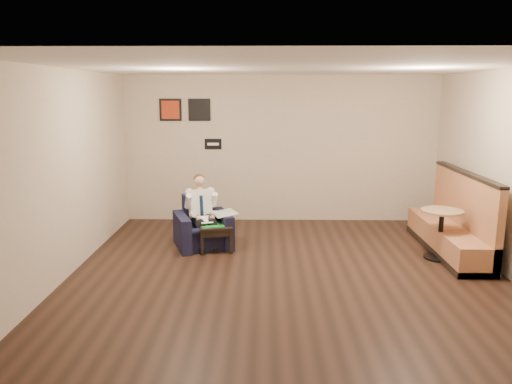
{
  "coord_description": "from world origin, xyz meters",
  "views": [
    {
      "loc": [
        -0.32,
        -6.57,
        2.49
      ],
      "look_at": [
        -0.45,
        1.2,
        0.92
      ],
      "focal_mm": 35.0,
      "sensor_mm": 36.0,
      "label": 1
    }
  ],
  "objects_px": {
    "seated_man": "(204,215)",
    "side_table": "(215,237)",
    "banquette": "(450,213)",
    "coffee_mug": "(225,220)",
    "smartphone": "(217,222)",
    "green_folder": "(214,225)",
    "armchair": "(203,222)",
    "cafe_table": "(440,234)"
  },
  "relations": [
    {
      "from": "green_folder",
      "to": "cafe_table",
      "type": "distance_m",
      "value": 3.48
    },
    {
      "from": "smartphone",
      "to": "cafe_table",
      "type": "distance_m",
      "value": 3.46
    },
    {
      "from": "side_table",
      "to": "banquette",
      "type": "distance_m",
      "value": 3.71
    },
    {
      "from": "seated_man",
      "to": "coffee_mug",
      "type": "distance_m",
      "value": 0.35
    },
    {
      "from": "side_table",
      "to": "smartphone",
      "type": "relative_size",
      "value": 3.93
    },
    {
      "from": "armchair",
      "to": "green_folder",
      "type": "distance_m",
      "value": 0.28
    },
    {
      "from": "smartphone",
      "to": "cafe_table",
      "type": "height_order",
      "value": "cafe_table"
    },
    {
      "from": "green_folder",
      "to": "cafe_table",
      "type": "xyz_separation_m",
      "value": [
        3.46,
        -0.34,
        -0.04
      ]
    },
    {
      "from": "seated_man",
      "to": "side_table",
      "type": "height_order",
      "value": "seated_man"
    },
    {
      "from": "armchair",
      "to": "side_table",
      "type": "relative_size",
      "value": 1.66
    },
    {
      "from": "green_folder",
      "to": "smartphone",
      "type": "xyz_separation_m",
      "value": [
        0.04,
        0.18,
        -0.0
      ]
    },
    {
      "from": "side_table",
      "to": "green_folder",
      "type": "xyz_separation_m",
      "value": [
        -0.02,
        -0.02,
        0.21
      ]
    },
    {
      "from": "seated_man",
      "to": "smartphone",
      "type": "xyz_separation_m",
      "value": [
        0.2,
        0.07,
        -0.14
      ]
    },
    {
      "from": "coffee_mug",
      "to": "armchair",
      "type": "bearing_deg",
      "value": 173.7
    },
    {
      "from": "smartphone",
      "to": "cafe_table",
      "type": "xyz_separation_m",
      "value": [
        3.42,
        -0.51,
        -0.04
      ]
    },
    {
      "from": "banquette",
      "to": "armchair",
      "type": "bearing_deg",
      "value": 177.29
    },
    {
      "from": "side_table",
      "to": "banquette",
      "type": "xyz_separation_m",
      "value": [
        3.68,
        -0.01,
        0.42
      ]
    },
    {
      "from": "cafe_table",
      "to": "armchair",
      "type": "bearing_deg",
      "value": 171.58
    },
    {
      "from": "green_folder",
      "to": "cafe_table",
      "type": "relative_size",
      "value": 0.55
    },
    {
      "from": "green_folder",
      "to": "cafe_table",
      "type": "bearing_deg",
      "value": -5.58
    },
    {
      "from": "armchair",
      "to": "seated_man",
      "type": "relative_size",
      "value": 0.75
    },
    {
      "from": "green_folder",
      "to": "smartphone",
      "type": "bearing_deg",
      "value": 76.71
    },
    {
      "from": "side_table",
      "to": "smartphone",
      "type": "height_order",
      "value": "smartphone"
    },
    {
      "from": "green_folder",
      "to": "banquette",
      "type": "xyz_separation_m",
      "value": [
        3.71,
        0.02,
        0.21
      ]
    },
    {
      "from": "side_table",
      "to": "smartphone",
      "type": "bearing_deg",
      "value": 83.32
    },
    {
      "from": "seated_man",
      "to": "green_folder",
      "type": "relative_size",
      "value": 2.69
    },
    {
      "from": "coffee_mug",
      "to": "smartphone",
      "type": "bearing_deg",
      "value": 173.57
    },
    {
      "from": "side_table",
      "to": "armchair",
      "type": "bearing_deg",
      "value": 140.65
    },
    {
      "from": "green_folder",
      "to": "smartphone",
      "type": "height_order",
      "value": "green_folder"
    },
    {
      "from": "armchair",
      "to": "banquette",
      "type": "distance_m",
      "value": 3.91
    },
    {
      "from": "side_table",
      "to": "banquette",
      "type": "height_order",
      "value": "banquette"
    },
    {
      "from": "coffee_mug",
      "to": "cafe_table",
      "type": "bearing_deg",
      "value": -8.65
    },
    {
      "from": "side_table",
      "to": "coffee_mug",
      "type": "relative_size",
      "value": 5.79
    },
    {
      "from": "armchair",
      "to": "cafe_table",
      "type": "distance_m",
      "value": 3.69
    },
    {
      "from": "green_folder",
      "to": "coffee_mug",
      "type": "bearing_deg",
      "value": 44.36
    },
    {
      "from": "armchair",
      "to": "cafe_table",
      "type": "bearing_deg",
      "value": -27.87
    },
    {
      "from": "banquette",
      "to": "side_table",
      "type": "bearing_deg",
      "value": 179.92
    },
    {
      "from": "green_folder",
      "to": "smartphone",
      "type": "relative_size",
      "value": 3.21
    },
    {
      "from": "armchair",
      "to": "banquette",
      "type": "xyz_separation_m",
      "value": [
        3.9,
        -0.18,
        0.22
      ]
    },
    {
      "from": "green_folder",
      "to": "banquette",
      "type": "height_order",
      "value": "banquette"
    },
    {
      "from": "seated_man",
      "to": "side_table",
      "type": "xyz_separation_m",
      "value": [
        0.18,
        -0.08,
        -0.35
      ]
    },
    {
      "from": "seated_man",
      "to": "cafe_table",
      "type": "height_order",
      "value": "seated_man"
    }
  ]
}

